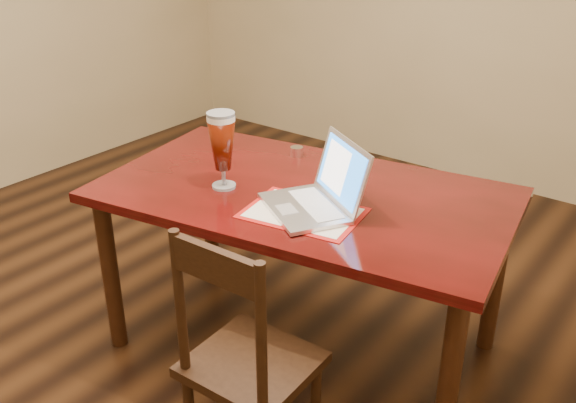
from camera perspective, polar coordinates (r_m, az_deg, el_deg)
The scene contains 3 objects.
ground at distance 3.18m, azimuth -8.00°, elevation -10.95°, with size 5.00×5.00×0.00m, color black.
dining_table at distance 2.66m, azimuth 1.15°, elevation -0.62°, with size 1.80×1.20×1.11m.
dining_chair at distance 2.24m, azimuth -3.78°, elevation -14.06°, with size 0.42×0.40×0.96m.
Camera 1 is at (1.87, -1.75, 1.88)m, focal length 40.00 mm.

